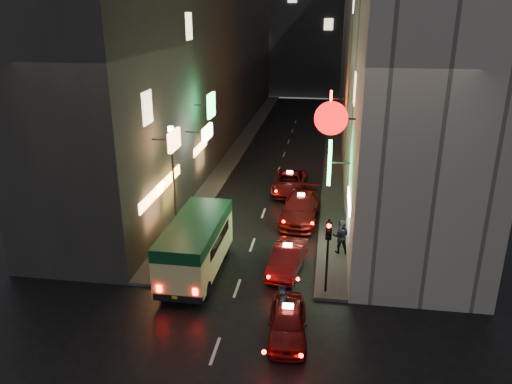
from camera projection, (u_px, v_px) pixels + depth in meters
The scene contains 14 objects.
building_left at pixel (200, 44), 44.44m from camera, with size 7.49×52.00×18.00m.
building_right at pixel (383, 46), 42.23m from camera, with size 7.93×52.00×18.00m.
building_far at pixel (309, 16), 72.34m from camera, with size 30.00×10.00×22.00m, color #343439.
sidewalk_left at pixel (242, 143), 47.02m from camera, with size 1.50×52.00×0.15m, color #474441.
sidewalk_right at pixel (333, 147), 45.84m from camera, with size 1.50×52.00×0.15m, color #474441.
minibus at pixel (196, 241), 23.48m from camera, with size 2.29×6.34×2.72m.
taxi_near at pixel (288, 320), 19.25m from camera, with size 2.21×4.71×1.63m.
taxi_second at pixel (287, 256), 24.13m from camera, with size 2.50×4.86×1.65m.
taxi_third at pixel (301, 206), 29.90m from camera, with size 2.62×5.74×1.96m.
taxi_far at pixel (289, 181), 34.55m from camera, with size 2.17×4.98×1.73m.
pedestrian_crossing at pixel (283, 304), 19.72m from camera, with size 0.69×0.44×2.09m, color black.
pedestrian_sidewalk at pixel (341, 234), 25.49m from camera, with size 0.77×0.48×2.04m, color black.
traffic_light at pixel (328, 241), 21.28m from camera, with size 0.26×0.43×3.50m.
lamp_post at pixel (173, 176), 26.26m from camera, with size 0.28×0.28×6.22m.
Camera 1 is at (3.79, -11.01, 12.02)m, focal length 35.00 mm.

